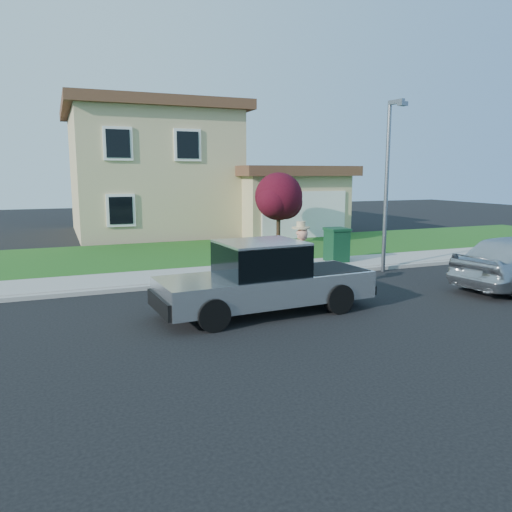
{
  "coord_description": "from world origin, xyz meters",
  "views": [
    {
      "loc": [
        -5.02,
        -11.11,
        3.26
      ],
      "look_at": [
        -0.35,
        0.46,
        1.2
      ],
      "focal_mm": 35.0,
      "sensor_mm": 36.0,
      "label": 1
    }
  ],
  "objects_px": {
    "pickup_truck": "(265,280)",
    "street_lamp": "(388,176)",
    "ornamental_tree": "(279,199)",
    "woman": "(300,260)",
    "trash_bin": "(337,244)"
  },
  "relations": [
    {
      "from": "pickup_truck",
      "to": "street_lamp",
      "type": "height_order",
      "value": "street_lamp"
    },
    {
      "from": "pickup_truck",
      "to": "ornamental_tree",
      "type": "relative_size",
      "value": 1.65
    },
    {
      "from": "woman",
      "to": "ornamental_tree",
      "type": "bearing_deg",
      "value": -115.19
    },
    {
      "from": "trash_bin",
      "to": "street_lamp",
      "type": "bearing_deg",
      "value": -59.26
    },
    {
      "from": "pickup_truck",
      "to": "ornamental_tree",
      "type": "distance_m",
      "value": 10.92
    },
    {
      "from": "ornamental_tree",
      "to": "trash_bin",
      "type": "distance_m",
      "value": 5.16
    },
    {
      "from": "ornamental_tree",
      "to": "trash_bin",
      "type": "xyz_separation_m",
      "value": [
        -0.0,
        -4.97,
        -1.4
      ]
    },
    {
      "from": "pickup_truck",
      "to": "trash_bin",
      "type": "distance_m",
      "value": 6.75
    },
    {
      "from": "pickup_truck",
      "to": "street_lamp",
      "type": "relative_size",
      "value": 0.96
    },
    {
      "from": "pickup_truck",
      "to": "trash_bin",
      "type": "xyz_separation_m",
      "value": [
        4.81,
        4.74,
        -0.04
      ]
    },
    {
      "from": "woman",
      "to": "trash_bin",
      "type": "height_order",
      "value": "woman"
    },
    {
      "from": "woman",
      "to": "street_lamp",
      "type": "height_order",
      "value": "street_lamp"
    },
    {
      "from": "ornamental_tree",
      "to": "trash_bin",
      "type": "relative_size",
      "value": 2.68
    },
    {
      "from": "pickup_truck",
      "to": "ornamental_tree",
      "type": "xyz_separation_m",
      "value": [
        4.81,
        9.71,
        1.36
      ]
    },
    {
      "from": "trash_bin",
      "to": "woman",
      "type": "bearing_deg",
      "value": -130.53
    }
  ]
}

